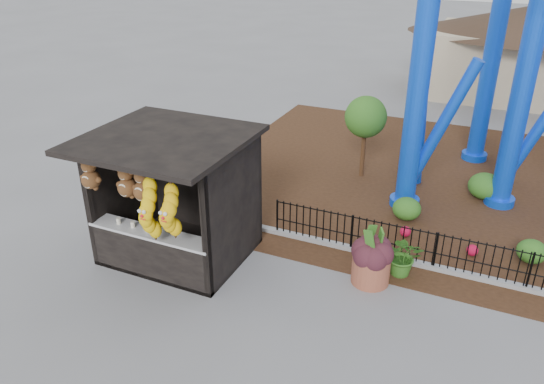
% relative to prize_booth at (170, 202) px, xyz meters
% --- Properties ---
extents(ground, '(120.00, 120.00, 0.00)m').
position_rel_prize_booth_xyz_m(ground, '(2.99, -0.91, -1.53)').
color(ground, slate).
rests_on(ground, ground).
extents(mulch_bed, '(18.00, 12.00, 0.02)m').
position_rel_prize_booth_xyz_m(mulch_bed, '(6.99, 7.09, -1.52)').
color(mulch_bed, '#331E11').
rests_on(mulch_bed, ground).
extents(curb, '(18.00, 0.18, 0.12)m').
position_rel_prize_booth_xyz_m(curb, '(6.99, 2.09, -1.47)').
color(curb, gray).
rests_on(curb, ground).
extents(prize_booth, '(3.50, 3.40, 3.12)m').
position_rel_prize_booth_xyz_m(prize_booth, '(0.00, 0.00, 0.00)').
color(prize_booth, black).
rests_on(prize_booth, ground).
extents(picket_fence, '(12.20, 0.06, 1.00)m').
position_rel_prize_booth_xyz_m(picket_fence, '(7.89, 2.09, -1.03)').
color(picket_fence, black).
rests_on(picket_fence, ground).
extents(terracotta_planter, '(1.02, 1.02, 0.66)m').
position_rel_prize_booth_xyz_m(terracotta_planter, '(4.56, 1.02, -1.20)').
color(terracotta_planter, brown).
rests_on(terracotta_planter, ground).
extents(planter_foliage, '(0.70, 0.70, 0.64)m').
position_rel_prize_booth_xyz_m(planter_foliage, '(4.56, 1.02, -0.55)').
color(planter_foliage, '#38161E').
rests_on(planter_foliage, terracotta_planter).
extents(potted_plant, '(0.95, 0.85, 0.99)m').
position_rel_prize_booth_xyz_m(potted_plant, '(5.16, 1.61, -1.03)').
color(potted_plant, '#2E581A').
rests_on(potted_plant, ground).
extents(landscaping, '(7.93, 4.52, 0.77)m').
position_rel_prize_booth_xyz_m(landscaping, '(7.47, 5.03, -1.20)').
color(landscaping, '#2B5D1B').
rests_on(landscaping, mulch_bed).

